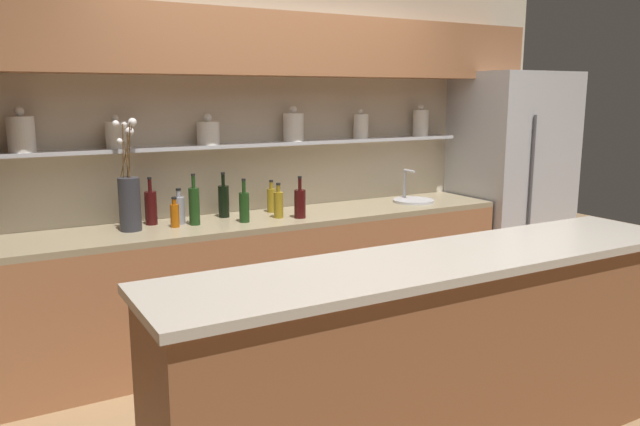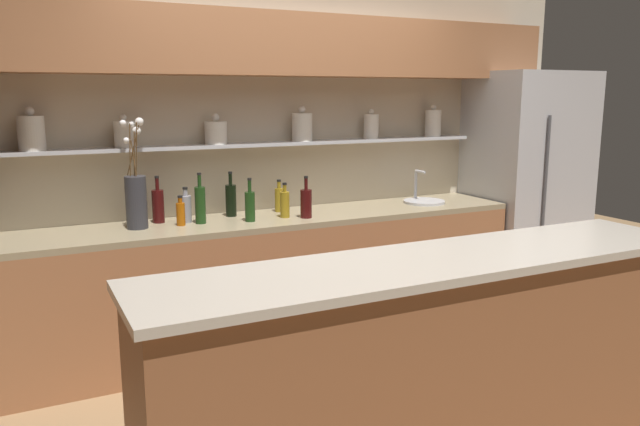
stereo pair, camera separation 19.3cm
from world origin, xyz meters
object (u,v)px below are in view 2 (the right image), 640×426
object	(u,v)px
refrigerator	(525,189)
bottle_wine_5	(231,200)
bottle_oil_1	(279,199)
bottle_wine_8	(200,204)
bottle_wine_7	(158,205)
bottle_oil_4	(285,204)
bottle_wine_2	(306,203)
bottle_spirit_0	(186,208)
bottle_wine_6	(250,205)
sink_fixture	(424,200)
flower_vase	(136,196)
bottle_sauce_3	(181,213)

from	to	relation	value
refrigerator	bottle_wine_5	world-z (taller)	refrigerator
bottle_oil_1	bottle_wine_8	distance (m)	0.64
bottle_wine_5	bottle_wine_7	xyz separation A→B (m)	(-0.50, 0.00, -0.00)
bottle_oil_4	bottle_wine_7	xyz separation A→B (m)	(-0.82, 0.21, 0.02)
bottle_wine_2	bottle_wine_5	size ratio (longest dim) A/B	0.92
bottle_wine_5	bottle_spirit_0	bearing A→B (deg)	-168.03
bottle_oil_4	bottle_wine_6	distance (m)	0.26
sink_fixture	flower_vase	bearing A→B (deg)	179.20
bottle_wine_2	refrigerator	bearing A→B (deg)	2.40
flower_vase	bottle_oil_1	xyz separation A→B (m)	(1.03, 0.13, -0.12)
bottle_sauce_3	bottle_wine_6	distance (m)	0.46
bottle_wine_2	bottle_wine_6	size ratio (longest dim) A/B	0.99
bottle_sauce_3	bottle_wine_2	bearing A→B (deg)	-8.62
sink_fixture	refrigerator	bearing A→B (deg)	-2.73
bottle_oil_1	bottle_wine_6	size ratio (longest dim) A/B	0.80
flower_vase	bottle_oil_1	world-z (taller)	flower_vase
bottle_sauce_3	bottle_wine_7	xyz separation A→B (m)	(-0.11, 0.16, 0.03)
bottle_oil_4	bottle_wine_6	size ratio (longest dim) A/B	0.83
flower_vase	sink_fixture	distance (m)	2.19
flower_vase	bottle_sauce_3	bearing A→B (deg)	-8.41
bottle_spirit_0	bottle_sauce_3	world-z (taller)	bottle_spirit_0
bottle_spirit_0	bottle_wine_6	bearing A→B (deg)	-21.78
bottle_spirit_0	bottle_wine_2	distance (m)	0.81
bottle_oil_1	bottle_wine_6	world-z (taller)	bottle_wine_6
bottle_wine_2	bottle_wine_5	bearing A→B (deg)	147.45
flower_vase	bottle_oil_4	distance (m)	0.99
bottle_oil_1	bottle_oil_4	size ratio (longest dim) A/B	0.97
bottle_wine_8	bottle_sauce_3	bearing A→B (deg)	-175.95
bottle_oil_1	sink_fixture	bearing A→B (deg)	-7.68
bottle_wine_2	bottle_wine_6	distance (m)	0.39
bottle_oil_1	bottle_wine_7	size ratio (longest dim) A/B	0.75
flower_vase	bottle_oil_4	size ratio (longest dim) A/B	2.88
sink_fixture	bottle_wine_8	xyz separation A→B (m)	(-1.78, 0.00, 0.11)
bottle_oil_1	bottle_wine_8	world-z (taller)	bottle_wine_8
bottle_wine_2	bottle_sauce_3	world-z (taller)	bottle_wine_2
bottle_wine_2	bottle_oil_4	xyz separation A→B (m)	(-0.13, 0.08, -0.01)
bottle_oil_4	bottle_wine_2	bearing A→B (deg)	-30.96
bottle_wine_2	bottle_wine_7	bearing A→B (deg)	163.29
bottle_sauce_3	bottle_oil_1	bearing A→B (deg)	12.30
bottle_wine_2	flower_vase	bearing A→B (deg)	171.43
bottle_spirit_0	bottle_oil_1	xyz separation A→B (m)	(0.70, 0.08, -0.00)
bottle_wine_5	bottle_wine_8	xyz separation A→B (m)	(-0.26, -0.15, 0.01)
bottle_sauce_3	bottle_oil_4	xyz separation A→B (m)	(0.71, -0.05, 0.01)
bottle_wine_2	bottle_wine_8	size ratio (longest dim) A/B	0.86
bottle_wine_7	bottle_wine_6	bearing A→B (deg)	-22.23
sink_fixture	bottle_wine_8	size ratio (longest dim) A/B	0.96
bottle_spirit_0	sink_fixture	bearing A→B (deg)	-2.36
bottle_oil_1	bottle_wine_6	xyz separation A→B (m)	(-0.31, -0.24, 0.02)
flower_vase	bottle_wine_6	bearing A→B (deg)	-8.77
sink_fixture	bottle_wine_8	world-z (taller)	bottle_wine_8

